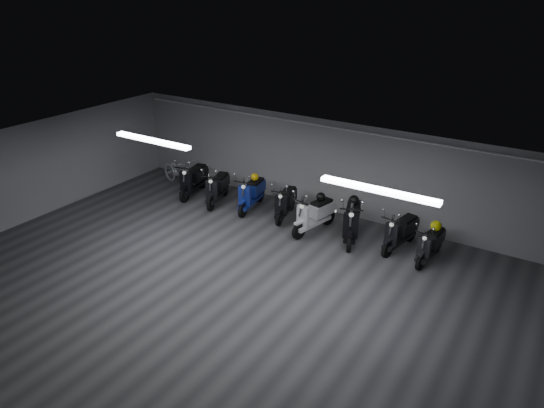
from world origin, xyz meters
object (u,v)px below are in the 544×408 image
Objects in this scene: scooter_3 at (217,183)px; scooter_7 at (352,215)px; bicycle at (179,169)px; scooter_1 at (193,175)px; helmet_2 at (436,226)px; helmet_0 at (321,197)px; scooter_4 at (251,189)px; scooter_5 at (286,198)px; helmet_3 at (255,177)px; scooter_6 at (314,209)px; scooter_9 at (431,239)px; helmet_1 at (354,200)px; scooter_8 at (401,227)px.

scooter_7 reaches higher than scooter_3.
bicycle is (-1.95, 0.41, -0.06)m from scooter_3.
scooter_1 reaches higher than helmet_2.
scooter_1 is at bearing -179.42° from helmet_0.
scooter_4 is 1.18m from scooter_5.
bicycle is 3.09m from helmet_3.
scooter_1 is 1.05m from scooter_3.
scooter_6 reaches higher than scooter_9.
helmet_1 is (-0.09, 0.26, 0.31)m from scooter_7.
scooter_9 is at bearing -15.80° from scooter_5.
bicycle reaches higher than helmet_2.
scooter_1 is at bearing 158.34° from scooter_3.
scooter_3 is 7.53× the size of helmet_3.
scooter_3 is at bearing -85.29° from bicycle.
scooter_1 is 4.52m from scooter_6.
bicycle is at bearing -170.68° from scooter_8.
bicycle is (-7.77, 0.20, -0.04)m from scooter_8.
scooter_5 reaches higher than helmet_2.
scooter_1 is 1.05× the size of scooter_3.
bicycle is at bearing 179.00° from helmet_2.
helmet_1 is (5.50, 0.18, 0.35)m from scooter_1.
scooter_5 is at bearing 175.01° from helmet_0.
helmet_3 is (-3.33, 0.16, -0.08)m from helmet_1.
helmet_1 is at bearing -2.83° from helmet_3.
scooter_5 is 1.27m from helmet_3.
scooter_6 is 1.11m from helmet_1.
scooter_1 is 1.00× the size of bicycle.
scooter_9 is 5.96× the size of helmet_2.
scooter_4 is at bearing -175.80° from scooter_9.
scooter_9 is 3.14m from helmet_0.
scooter_8 is at bearing 174.12° from scooter_9.
helmet_0 is 0.94m from helmet_1.
helmet_0 is (-3.11, 0.10, 0.37)m from scooter_9.
scooter_4 is at bearing 157.48° from scooter_7.
scooter_6 is (4.52, -0.20, -0.02)m from scooter_1.
helmet_3 is (-0.04, 0.25, 0.28)m from scooter_4.
scooter_4 is 1.07× the size of scooter_5.
scooter_3 reaches higher than helmet_1.
scooter_3 is 1.11× the size of scooter_9.
scooter_6 reaches higher than scooter_8.
helmet_1 reaches higher than helmet_2.
scooter_5 is at bearing -6.50° from scooter_4.
helmet_3 is (-3.42, 0.42, 0.23)m from scooter_7.
bicycle is at bearing 156.85° from scooter_7.
scooter_3 is 4.55m from scooter_7.
helmet_1 is (0.92, 0.13, 0.07)m from helmet_0.
scooter_8 is 1.08× the size of scooter_9.
scooter_5 is at bearing -11.33° from scooter_3.
scooter_1 is 0.96× the size of scooter_7.
scooter_7 is 7.03× the size of helmet_1.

